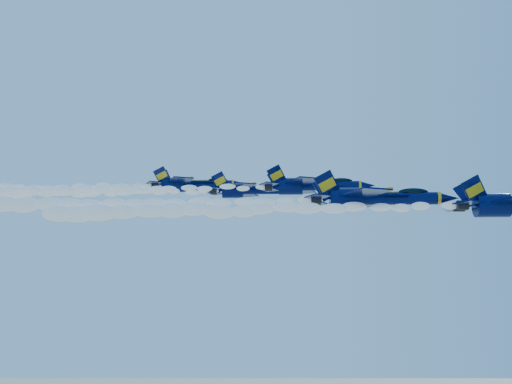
{
  "coord_description": "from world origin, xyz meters",
  "views": [
    {
      "loc": [
        -6.15,
        -71.19,
        140.6
      ],
      "look_at": [
        -9.04,
        5.02,
        154.66
      ],
      "focal_mm": 40.0,
      "sensor_mm": 36.0,
      "label": 1
    }
  ],
  "objects_px": {
    "jet_second": "(375,198)",
    "jet_fifth": "(193,184)",
    "jet_fourth": "(252,190)",
    "jet_third": "(313,186)"
  },
  "relations": [
    {
      "from": "jet_third",
      "to": "jet_fourth",
      "type": "relative_size",
      "value": 1.02
    },
    {
      "from": "jet_third",
      "to": "jet_fourth",
      "type": "distance_m",
      "value": 11.86
    },
    {
      "from": "jet_second",
      "to": "jet_fifth",
      "type": "height_order",
      "value": "jet_fifth"
    },
    {
      "from": "jet_second",
      "to": "jet_fifth",
      "type": "relative_size",
      "value": 1.05
    },
    {
      "from": "jet_fourth",
      "to": "jet_fifth",
      "type": "bearing_deg",
      "value": 141.21
    },
    {
      "from": "jet_third",
      "to": "jet_fifth",
      "type": "relative_size",
      "value": 0.96
    },
    {
      "from": "jet_fourth",
      "to": "jet_fifth",
      "type": "relative_size",
      "value": 0.93
    },
    {
      "from": "jet_second",
      "to": "jet_third",
      "type": "bearing_deg",
      "value": 114.83
    },
    {
      "from": "jet_third",
      "to": "jet_fourth",
      "type": "bearing_deg",
      "value": 137.45
    },
    {
      "from": "jet_second",
      "to": "jet_fifth",
      "type": "distance_m",
      "value": 39.63
    }
  ]
}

